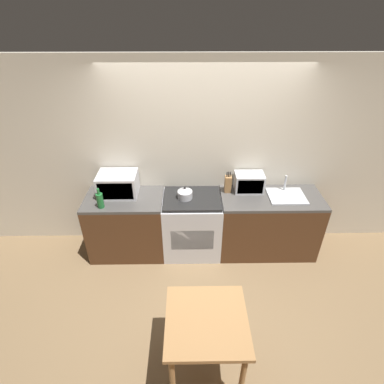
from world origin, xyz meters
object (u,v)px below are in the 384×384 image
Objects in this scene: stove_range at (192,225)px; toaster_oven at (249,182)px; kettle at (185,193)px; dining_table at (206,328)px; microwave at (118,184)px; bottle at (100,200)px.

toaster_oven reaches higher than stove_range.
stove_range is 0.53m from kettle.
dining_table is (-0.66, -1.86, -0.38)m from toaster_oven.
bottle is at bearing -119.40° from microwave.
toaster_oven reaches higher than dining_table.
microwave is 0.35m from bottle.
microwave is 0.65× the size of dining_table.
stove_range is at bearing 93.51° from dining_table.
stove_range is 1.17× the size of dining_table.
microwave is at bearing -178.04° from toaster_oven.
microwave is 1.31× the size of toaster_oven.
kettle is at bearing 10.35° from bottle.
dining_table is at bearing -86.49° from stove_range.
kettle is 0.51× the size of toaster_oven.
kettle is at bearing -176.50° from stove_range.
microwave reaches higher than toaster_oven.
dining_table is at bearing -50.29° from bottle.
stove_range is 1.79× the size of microwave.
toaster_oven is (1.90, 0.36, 0.02)m from bottle.
microwave is at bearing 120.81° from dining_table.
kettle reaches higher than stove_range.
kettle is 1.06m from bottle.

